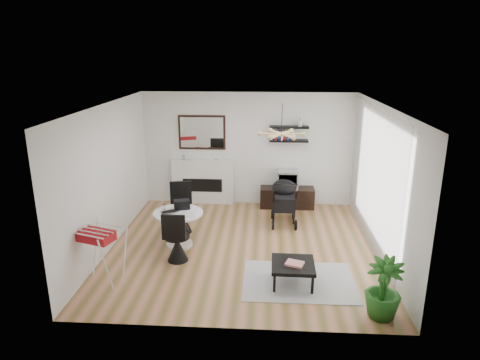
# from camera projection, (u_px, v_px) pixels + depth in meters

# --- Properties ---
(floor) EXTENTS (5.00, 5.00, 0.00)m
(floor) POSITION_uv_depth(u_px,v_px,m) (242.00, 247.00, 8.19)
(floor) COLOR olive
(floor) RESTS_ON ground
(ceiling) EXTENTS (5.00, 5.00, 0.00)m
(ceiling) POSITION_uv_depth(u_px,v_px,m) (242.00, 105.00, 7.40)
(ceiling) COLOR white
(ceiling) RESTS_ON wall_back
(wall_back) EXTENTS (5.00, 0.00, 5.00)m
(wall_back) POSITION_uv_depth(u_px,v_px,m) (248.00, 149.00, 10.18)
(wall_back) COLOR white
(wall_back) RESTS_ON floor
(wall_left) EXTENTS (0.00, 5.00, 5.00)m
(wall_left) POSITION_uv_depth(u_px,v_px,m) (108.00, 177.00, 7.95)
(wall_left) COLOR white
(wall_left) RESTS_ON floor
(wall_right) EXTENTS (0.00, 5.00, 5.00)m
(wall_right) POSITION_uv_depth(u_px,v_px,m) (382.00, 182.00, 7.65)
(wall_right) COLOR white
(wall_right) RESTS_ON floor
(sheer_curtain) EXTENTS (0.04, 3.60, 2.60)m
(sheer_curtain) POSITION_uv_depth(u_px,v_px,m) (373.00, 179.00, 7.84)
(sheer_curtain) COLOR white
(sheer_curtain) RESTS_ON wall_right
(fireplace) EXTENTS (1.50, 0.17, 2.16)m
(fireplace) POSITION_uv_depth(u_px,v_px,m) (203.00, 176.00, 10.37)
(fireplace) COLOR white
(fireplace) RESTS_ON floor
(shelf_lower) EXTENTS (0.90, 0.25, 0.04)m
(shelf_lower) POSITION_uv_depth(u_px,v_px,m) (289.00, 141.00, 9.93)
(shelf_lower) COLOR black
(shelf_lower) RESTS_ON wall_back
(shelf_upper) EXTENTS (0.90, 0.25, 0.04)m
(shelf_upper) POSITION_uv_depth(u_px,v_px,m) (289.00, 127.00, 9.84)
(shelf_upper) COLOR black
(shelf_upper) RESTS_ON wall_back
(pendant_lamp) EXTENTS (0.90, 0.90, 0.10)m
(pendant_lamp) POSITION_uv_depth(u_px,v_px,m) (281.00, 134.00, 7.81)
(pendant_lamp) COLOR tan
(pendant_lamp) RESTS_ON ceiling
(tv_console) EXTENTS (1.27, 0.45, 0.48)m
(tv_console) POSITION_uv_depth(u_px,v_px,m) (287.00, 197.00, 10.23)
(tv_console) COLOR black
(tv_console) RESTS_ON floor
(crt_tv) EXTENTS (0.49, 0.43, 0.43)m
(crt_tv) POSITION_uv_depth(u_px,v_px,m) (288.00, 179.00, 10.09)
(crt_tv) COLOR #B7B7BA
(crt_tv) RESTS_ON tv_console
(dining_table) EXTENTS (0.94, 0.94, 0.69)m
(dining_table) POSITION_uv_depth(u_px,v_px,m) (179.00, 224.00, 8.14)
(dining_table) COLOR white
(dining_table) RESTS_ON floor
(laptop) EXTENTS (0.40, 0.35, 0.03)m
(laptop) POSITION_uv_depth(u_px,v_px,m) (171.00, 212.00, 8.02)
(laptop) COLOR black
(laptop) RESTS_ON dining_table
(black_bag) EXTENTS (0.34, 0.26, 0.18)m
(black_bag) POSITION_uv_depth(u_px,v_px,m) (182.00, 204.00, 8.21)
(black_bag) COLOR black
(black_bag) RESTS_ON dining_table
(newspaper) EXTENTS (0.34, 0.29, 0.01)m
(newspaper) POSITION_uv_depth(u_px,v_px,m) (186.00, 215.00, 7.92)
(newspaper) COLOR silver
(newspaper) RESTS_ON dining_table
(drinking_glass) EXTENTS (0.06, 0.06, 0.11)m
(drinking_glass) POSITION_uv_depth(u_px,v_px,m) (164.00, 207.00, 8.20)
(drinking_glass) COLOR white
(drinking_glass) RESTS_ON dining_table
(chair_far) EXTENTS (0.51, 0.53, 1.03)m
(chair_far) POSITION_uv_depth(u_px,v_px,m) (182.00, 217.00, 8.81)
(chair_far) COLOR black
(chair_far) RESTS_ON floor
(chair_near) EXTENTS (0.45, 0.46, 0.96)m
(chair_near) POSITION_uv_depth(u_px,v_px,m) (177.00, 245.00, 7.58)
(chair_near) COLOR black
(chair_near) RESTS_ON floor
(drying_rack) EXTENTS (0.79, 0.77, 0.95)m
(drying_rack) POSITION_uv_depth(u_px,v_px,m) (100.00, 255.00, 6.80)
(drying_rack) COLOR white
(drying_rack) RESTS_ON floor
(stroller) EXTENTS (0.55, 0.89, 1.06)m
(stroller) POSITION_uv_depth(u_px,v_px,m) (284.00, 203.00, 9.21)
(stroller) COLOR black
(stroller) RESTS_ON floor
(rug) EXTENTS (1.81, 1.31, 0.01)m
(rug) POSITION_uv_depth(u_px,v_px,m) (299.00, 281.00, 6.98)
(rug) COLOR #AEAEAE
(rug) RESTS_ON floor
(coffee_table) EXTENTS (0.69, 0.69, 0.35)m
(coffee_table) POSITION_uv_depth(u_px,v_px,m) (293.00, 265.00, 6.83)
(coffee_table) COLOR black
(coffee_table) RESTS_ON rug
(magazines) EXTENTS (0.33, 0.29, 0.04)m
(magazines) POSITION_uv_depth(u_px,v_px,m) (295.00, 264.00, 6.76)
(magazines) COLOR #E04138
(magazines) RESTS_ON coffee_table
(potted_plant) EXTENTS (0.61, 0.61, 0.89)m
(potted_plant) POSITION_uv_depth(u_px,v_px,m) (383.00, 289.00, 5.94)
(potted_plant) COLOR #205C1A
(potted_plant) RESTS_ON floor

